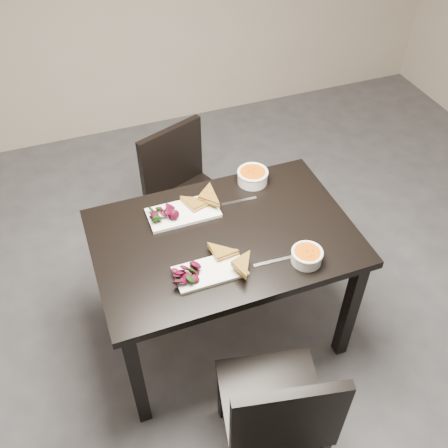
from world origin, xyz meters
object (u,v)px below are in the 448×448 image
Objects in this scene: soup_bowl_near at (307,255)px; chair_near at (278,412)px; plate_near at (210,271)px; chair_far at (185,190)px; table at (224,250)px; plate_far at (183,213)px; soup_bowl_far at (253,176)px.

chair_near is at bearing -125.03° from soup_bowl_near.
chair_far is at bearing 80.74° from plate_near.
table is 0.26m from plate_far.
chair_near is 5.32× the size of soup_bowl_far.
plate_far is at bearing 106.43° from chair_near.
chair_far is 6.09× the size of soup_bowl_near.
plate_near is 1.91× the size of soup_bowl_far.
soup_bowl_near is at bearing -11.23° from plate_near.
plate_near is 0.90× the size of plate_far.
soup_bowl_far reaches higher than table.
plate_far is at bearing 131.25° from soup_bowl_near.
plate_near is at bearing -120.60° from chair_far.
chair_far is (0.01, 0.67, -0.17)m from table.
table is at bearing -55.95° from plate_far.
chair_near reaches higher than plate_near.
plate_near reaches higher than table.
chair_near reaches higher than soup_bowl_near.
plate_near is at bearing -128.93° from soup_bowl_far.
chair_near is (-0.05, -0.75, -0.17)m from table.
chair_near reaches higher than table.
plate_near is (-0.14, -0.19, 0.11)m from table.
plate_far reaches higher than table.
plate_near is at bearing 168.77° from soup_bowl_near.
table is at bearing 54.85° from plate_near.
chair_near is 1.43m from chair_far.
chair_near is at bearing -81.49° from plate_near.
chair_far reaches higher than soup_bowl_far.
plate_near is 2.18× the size of soup_bowl_near.
soup_bowl_far is (0.26, -0.36, 0.31)m from chair_far.
plate_far is 0.42m from soup_bowl_far.
chair_near is 6.09× the size of soup_bowl_near.
chair_far is at bearing 99.14° from chair_near.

